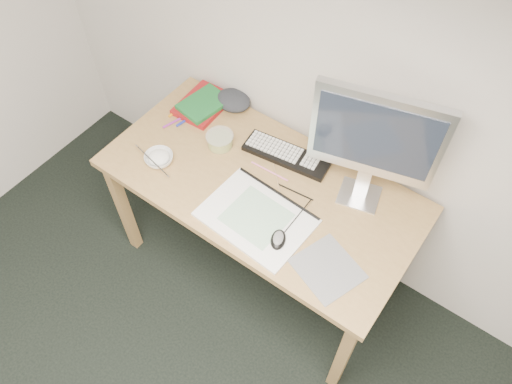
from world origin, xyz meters
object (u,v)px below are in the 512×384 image
(monitor, at_px, (375,139))
(rice_bowl, at_px, (159,159))
(keyboard, at_px, (287,155))
(sketchpad, at_px, (256,218))
(desk, at_px, (260,194))

(monitor, bearing_deg, rice_bowl, -170.94)
(monitor, relative_size, rice_bowl, 4.42)
(monitor, distance_m, rice_bowl, 0.95)
(keyboard, distance_m, rice_bowl, 0.57)
(keyboard, relative_size, monitor, 0.70)
(keyboard, bearing_deg, rice_bowl, -148.54)
(keyboard, bearing_deg, sketchpad, -83.69)
(desk, height_order, sketchpad, sketchpad)
(sketchpad, relative_size, rice_bowl, 3.41)
(keyboard, distance_m, monitor, 0.51)
(keyboard, bearing_deg, desk, -99.58)
(desk, xyz_separation_m, monitor, (0.38, 0.19, 0.44))
(desk, height_order, keyboard, keyboard)
(keyboard, height_order, rice_bowl, rice_bowl)
(desk, distance_m, sketchpad, 0.21)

